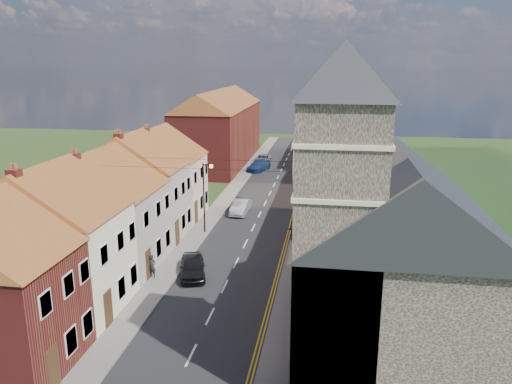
{
  "coord_description": "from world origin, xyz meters",
  "views": [
    {
      "loc": [
        6.62,
        -19.46,
        14.46
      ],
      "look_at": [
        0.36,
        21.31,
        3.5
      ],
      "focal_mm": 35.0,
      "sensor_mm": 36.0,
      "label": 1
    }
  ],
  "objects_px": {
    "car_mid": "(241,206)",
    "car_distant": "(263,159)",
    "pedestrian_left": "(152,266)",
    "pedestrian_right_b": "(292,230)",
    "car_far": "(259,166)",
    "church": "(386,247)",
    "car_near": "(192,266)",
    "pedestrian_right": "(297,280)",
    "lamppost": "(205,194)"
  },
  "relations": [
    {
      "from": "car_mid",
      "to": "car_distant",
      "type": "xyz_separation_m",
      "value": [
        -1.34,
        24.73,
        -0.09
      ]
    },
    {
      "from": "pedestrian_left",
      "to": "pedestrian_right_b",
      "type": "distance_m",
      "value": 12.53
    },
    {
      "from": "car_mid",
      "to": "car_far",
      "type": "bearing_deg",
      "value": 96.05
    },
    {
      "from": "church",
      "to": "car_near",
      "type": "distance_m",
      "value": 15.22
    },
    {
      "from": "car_near",
      "to": "car_distant",
      "type": "height_order",
      "value": "car_near"
    },
    {
      "from": "car_mid",
      "to": "pedestrian_right_b",
      "type": "distance_m",
      "value": 8.87
    },
    {
      "from": "church",
      "to": "car_far",
      "type": "relative_size",
      "value": 3.08
    },
    {
      "from": "car_near",
      "to": "pedestrian_right",
      "type": "relative_size",
      "value": 2.21
    },
    {
      "from": "lamppost",
      "to": "pedestrian_left",
      "type": "xyz_separation_m",
      "value": [
        -1.29,
        -9.6,
        -2.61
      ]
    },
    {
      "from": "pedestrian_right_b",
      "to": "church",
      "type": "bearing_deg",
      "value": 103.46
    },
    {
      "from": "pedestrian_left",
      "to": "pedestrian_right_b",
      "type": "xyz_separation_m",
      "value": [
        8.8,
        8.91,
        0.01
      ]
    },
    {
      "from": "car_distant",
      "to": "pedestrian_left",
      "type": "xyz_separation_m",
      "value": [
        -1.9,
        -40.54,
        0.34
      ]
    },
    {
      "from": "car_mid",
      "to": "car_far",
      "type": "distance_m",
      "value": 19.23
    },
    {
      "from": "car_mid",
      "to": "pedestrian_left",
      "type": "xyz_separation_m",
      "value": [
        -3.24,
        -15.81,
        0.25
      ]
    },
    {
      "from": "car_mid",
      "to": "pedestrian_right_b",
      "type": "xyz_separation_m",
      "value": [
        5.56,
        -6.9,
        0.26
      ]
    },
    {
      "from": "car_near",
      "to": "pedestrian_left",
      "type": "relative_size",
      "value": 2.56
    },
    {
      "from": "car_near",
      "to": "pedestrian_left",
      "type": "height_order",
      "value": "pedestrian_left"
    },
    {
      "from": "church",
      "to": "pedestrian_right_b",
      "type": "xyz_separation_m",
      "value": [
        -5.66,
        15.99,
        -4.93
      ]
    },
    {
      "from": "car_near",
      "to": "car_mid",
      "type": "xyz_separation_m",
      "value": [
        0.67,
        14.91,
        -0.02
      ]
    },
    {
      "from": "church",
      "to": "pedestrian_left",
      "type": "bearing_deg",
      "value": 153.92
    },
    {
      "from": "car_near",
      "to": "car_distant",
      "type": "bearing_deg",
      "value": 74.19
    },
    {
      "from": "lamppost",
      "to": "car_distant",
      "type": "relative_size",
      "value": 1.41
    },
    {
      "from": "church",
      "to": "car_mid",
      "type": "bearing_deg",
      "value": 116.11
    },
    {
      "from": "lamppost",
      "to": "pedestrian_right_b",
      "type": "distance_m",
      "value": 7.98
    },
    {
      "from": "lamppost",
      "to": "pedestrian_left",
      "type": "height_order",
      "value": "lamppost"
    },
    {
      "from": "pedestrian_right",
      "to": "pedestrian_right_b",
      "type": "height_order",
      "value": "pedestrian_right"
    },
    {
      "from": "car_near",
      "to": "car_mid",
      "type": "bearing_deg",
      "value": 70.66
    },
    {
      "from": "lamppost",
      "to": "car_distant",
      "type": "xyz_separation_m",
      "value": [
        0.61,
        30.94,
        -2.95
      ]
    },
    {
      "from": "pedestrian_right",
      "to": "lamppost",
      "type": "bearing_deg",
      "value": -36.1
    },
    {
      "from": "car_far",
      "to": "car_distant",
      "type": "height_order",
      "value": "car_far"
    },
    {
      "from": "car_mid",
      "to": "car_near",
      "type": "bearing_deg",
      "value": -89.79
    },
    {
      "from": "church",
      "to": "car_far",
      "type": "xyz_separation_m",
      "value": [
        -12.32,
        42.09,
        -5.16
      ]
    },
    {
      "from": "pedestrian_right",
      "to": "pedestrian_right_b",
      "type": "bearing_deg",
      "value": -69.12
    },
    {
      "from": "pedestrian_left",
      "to": "car_near",
      "type": "bearing_deg",
      "value": 23.54
    },
    {
      "from": "church",
      "to": "lamppost",
      "type": "relative_size",
      "value": 2.53
    },
    {
      "from": "lamppost",
      "to": "car_mid",
      "type": "relative_size",
      "value": 1.45
    },
    {
      "from": "car_mid",
      "to": "pedestrian_right",
      "type": "distance_m",
      "value": 17.99
    },
    {
      "from": "lamppost",
      "to": "car_far",
      "type": "relative_size",
      "value": 1.22
    },
    {
      "from": "car_far",
      "to": "pedestrian_right",
      "type": "distance_m",
      "value": 36.74
    },
    {
      "from": "car_near",
      "to": "car_far",
      "type": "distance_m",
      "value": 34.12
    },
    {
      "from": "lamppost",
      "to": "car_distant",
      "type": "bearing_deg",
      "value": 88.87
    },
    {
      "from": "pedestrian_left",
      "to": "car_distant",
      "type": "bearing_deg",
      "value": 91.56
    },
    {
      "from": "pedestrian_right",
      "to": "pedestrian_right_b",
      "type": "xyz_separation_m",
      "value": [
        -1.08,
        9.81,
        -0.11
      ]
    },
    {
      "from": "pedestrian_right_b",
      "to": "car_near",
      "type": "bearing_deg",
      "value": 46.12
    },
    {
      "from": "church",
      "to": "lamppost",
      "type": "distance_m",
      "value": 21.38
    },
    {
      "from": "car_near",
      "to": "car_mid",
      "type": "height_order",
      "value": "car_near"
    },
    {
      "from": "car_far",
      "to": "car_distant",
      "type": "relative_size",
      "value": 1.16
    },
    {
      "from": "car_mid",
      "to": "lamppost",
      "type": "bearing_deg",
      "value": -104.64
    },
    {
      "from": "car_far",
      "to": "car_distant",
      "type": "distance_m",
      "value": 5.53
    },
    {
      "from": "lamppost",
      "to": "pedestrian_left",
      "type": "distance_m",
      "value": 10.03
    }
  ]
}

